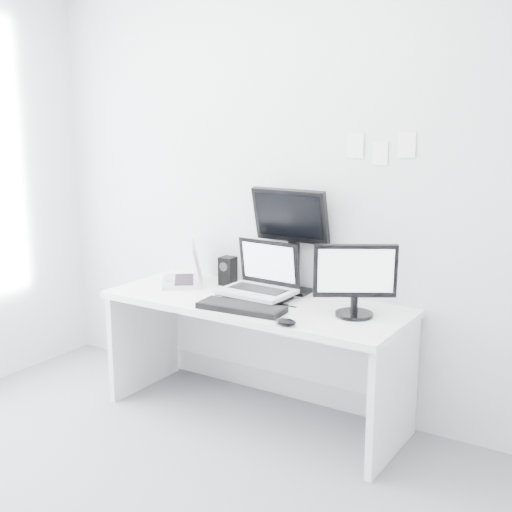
{
  "coord_description": "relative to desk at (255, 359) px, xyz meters",
  "views": [
    {
      "loc": [
        2.02,
        -1.92,
        1.82
      ],
      "look_at": [
        0.02,
        1.23,
        1.0
      ],
      "focal_mm": 47.1,
      "sensor_mm": 36.0,
      "label": 1
    }
  ],
  "objects": [
    {
      "name": "speaker",
      "position": [
        -0.33,
        0.2,
        0.46
      ],
      "size": [
        0.1,
        0.1,
        0.18
      ],
      "primitive_type": "cube",
      "rotation": [
        0.0,
        0.0,
        -0.18
      ],
      "color": "black",
      "rests_on": "desk"
    },
    {
      "name": "back_wall",
      "position": [
        0.0,
        0.35,
        0.99
      ],
      "size": [
        3.6,
        0.0,
        3.6
      ],
      "primitive_type": "plane",
      "rotation": [
        1.57,
        0.0,
        0.0
      ],
      "color": "silver",
      "rests_on": "ground"
    },
    {
      "name": "wall_note_2",
      "position": [
        0.75,
        0.34,
        1.26
      ],
      "size": [
        0.1,
        0.0,
        0.14
      ],
      "primitive_type": "cube",
      "color": "white",
      "rests_on": "back_wall"
    },
    {
      "name": "dell_laptop",
      "position": [
        -0.0,
        0.02,
        0.54
      ],
      "size": [
        0.42,
        0.33,
        0.34
      ],
      "primitive_type": "cube",
      "rotation": [
        0.0,
        0.0,
        -0.04
      ],
      "color": "silver",
      "rests_on": "desk"
    },
    {
      "name": "wall_note_0",
      "position": [
        0.45,
        0.34,
        1.26
      ],
      "size": [
        0.1,
        0.0,
        0.14
      ],
      "primitive_type": "cube",
      "color": "white",
      "rests_on": "back_wall"
    },
    {
      "name": "wall_note_1",
      "position": [
        0.6,
        0.34,
        1.22
      ],
      "size": [
        0.09,
        0.0,
        0.13
      ],
      "primitive_type": "cube",
      "color": "white",
      "rests_on": "back_wall"
    },
    {
      "name": "desk",
      "position": [
        0.0,
        0.0,
        0.0
      ],
      "size": [
        1.8,
        0.7,
        0.73
      ],
      "primitive_type": "cube",
      "color": "white",
      "rests_on": "ground"
    },
    {
      "name": "samsung_monitor",
      "position": [
        0.62,
        0.03,
        0.57
      ],
      "size": [
        0.49,
        0.41,
        0.41
      ],
      "primitive_type": "cube",
      "rotation": [
        0.0,
        0.0,
        0.55
      ],
      "color": "black",
      "rests_on": "desk"
    },
    {
      "name": "rear_monitor",
      "position": [
        0.08,
        0.29,
        0.69
      ],
      "size": [
        0.48,
        0.18,
        0.65
      ],
      "primitive_type": "cube",
      "rotation": [
        0.0,
        0.0,
        0.02
      ],
      "color": "black",
      "rests_on": "desk"
    },
    {
      "name": "keyboard",
      "position": [
        0.05,
        -0.21,
        0.38
      ],
      "size": [
        0.51,
        0.22,
        0.03
      ],
      "primitive_type": "cube",
      "rotation": [
        0.0,
        0.0,
        0.09
      ],
      "color": "black",
      "rests_on": "desk"
    },
    {
      "name": "macbook",
      "position": [
        -0.61,
        0.08,
        0.5
      ],
      "size": [
        0.43,
        0.44,
        0.26
      ],
      "primitive_type": "cube",
      "rotation": [
        0.0,
        0.0,
        -0.91
      ],
      "color": "silver",
      "rests_on": "desk"
    },
    {
      "name": "mouse",
      "position": [
        0.38,
        -0.31,
        0.38
      ],
      "size": [
        0.12,
        0.08,
        0.04
      ],
      "primitive_type": "ellipsoid",
      "rotation": [
        0.0,
        0.0,
        0.06
      ],
      "color": "black",
      "rests_on": "desk"
    }
  ]
}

